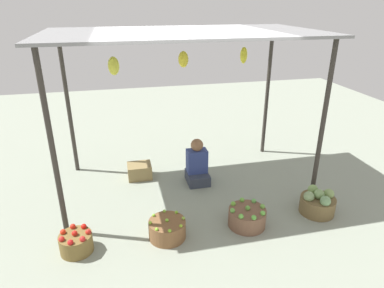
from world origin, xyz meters
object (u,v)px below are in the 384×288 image
Objects in this scene: vendor_person at (197,166)px; basket_cabbages at (318,203)px; basket_limes at (167,229)px; basket_green_apples at (247,217)px; wooden_crate_near_vendor at (140,171)px; basket_red_tomatoes at (76,242)px.

vendor_person reaches higher than basket_cabbages.
basket_green_apples reaches higher than basket_limes.
basket_limes is at bearing -118.45° from vendor_person.
basket_cabbages reaches higher than wooden_crate_near_vendor.
basket_red_tomatoes reaches higher than basket_limes.
basket_red_tomatoes is at bearing -179.40° from basket_limes.
basket_green_apples is at bearing 0.50° from basket_red_tomatoes.
vendor_person is 1.55× the size of basket_cabbages.
basket_cabbages is 2.96m from wooden_crate_near_vendor.
wooden_crate_near_vendor is at bearing 158.78° from vendor_person.
basket_red_tomatoes is 0.80× the size of basket_cabbages.
vendor_person reaches higher than basket_red_tomatoes.
basket_cabbages is (3.38, 0.08, 0.03)m from basket_red_tomatoes.
basket_red_tomatoes is 2.26m from basket_green_apples.
vendor_person is at bearing 61.55° from basket_limes.
vendor_person is 1.91× the size of wooden_crate_near_vendor.
basket_cabbages is at bearing -34.19° from wooden_crate_near_vendor.
wooden_crate_near_vendor is (-0.95, 0.37, -0.17)m from vendor_person.
basket_cabbages reaches higher than basket_red_tomatoes.
basket_cabbages reaches higher than basket_limes.
basket_red_tomatoes is 0.78× the size of basket_green_apples.
vendor_person is at bearing 36.13° from basket_red_tomatoes.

